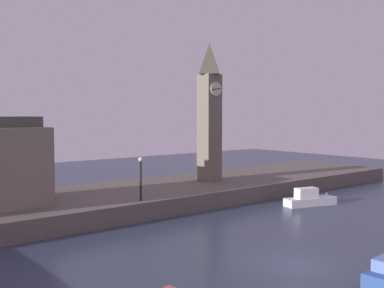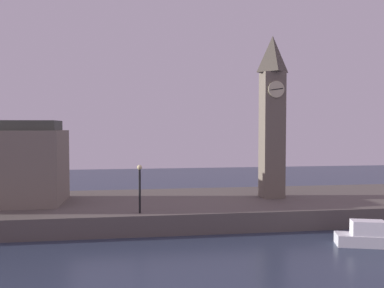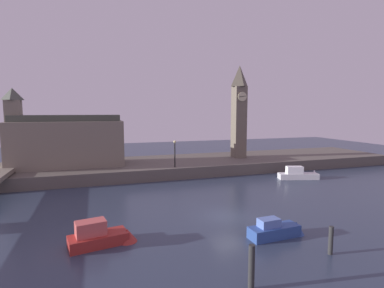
{
  "view_description": "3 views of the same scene",
  "coord_description": "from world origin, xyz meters",
  "px_view_note": "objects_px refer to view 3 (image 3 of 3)",
  "views": [
    {
      "loc": [
        -20.52,
        -15.91,
        8.48
      ],
      "look_at": [
        4.6,
        14.94,
        5.81
      ],
      "focal_mm": 43.4,
      "sensor_mm": 36.0,
      "label": 1
    },
    {
      "loc": [
        -0.85,
        -13.56,
        7.68
      ],
      "look_at": [
        3.23,
        15.32,
        6.43
      ],
      "focal_mm": 37.24,
      "sensor_mm": 36.0,
      "label": 2
    },
    {
      "loc": [
        -10.32,
        -21.97,
        8.79
      ],
      "look_at": [
        1.88,
        15.48,
        4.38
      ],
      "focal_mm": 28.06,
      "sensor_mm": 36.0,
      "label": 3
    }
  ],
  "objects_px": {
    "boat_dinghy_red": "(103,236)",
    "boat_ferry_white": "(301,174)",
    "clock_tower": "(239,110)",
    "mooring_post_left": "(251,267)",
    "mooring_post_right": "(331,240)",
    "boat_tour_blue": "(278,230)",
    "parliament_hall": "(65,141)",
    "streetlamp": "(175,150)"
  },
  "relations": [
    {
      "from": "boat_dinghy_red",
      "to": "boat_tour_blue",
      "type": "distance_m",
      "value": 11.92
    },
    {
      "from": "mooring_post_right",
      "to": "boat_tour_blue",
      "type": "relative_size",
      "value": 0.41
    },
    {
      "from": "boat_dinghy_red",
      "to": "boat_ferry_white",
      "type": "relative_size",
      "value": 0.79
    },
    {
      "from": "boat_dinghy_red",
      "to": "boat_ferry_white",
      "type": "bearing_deg",
      "value": 25.82
    },
    {
      "from": "boat_dinghy_red",
      "to": "mooring_post_left",
      "type": "bearing_deg",
      "value": -47.79
    },
    {
      "from": "parliament_hall",
      "to": "boat_ferry_white",
      "type": "bearing_deg",
      "value": -19.6
    },
    {
      "from": "clock_tower",
      "to": "parliament_hall",
      "type": "height_order",
      "value": "clock_tower"
    },
    {
      "from": "boat_dinghy_red",
      "to": "parliament_hall",
      "type": "bearing_deg",
      "value": 100.19
    },
    {
      "from": "mooring_post_left",
      "to": "boat_ferry_white",
      "type": "xyz_separation_m",
      "value": [
        18.13,
        19.51,
        -0.59
      ]
    },
    {
      "from": "parliament_hall",
      "to": "mooring_post_right",
      "type": "xyz_separation_m",
      "value": [
        17.23,
        -28.06,
        -3.92
      ]
    },
    {
      "from": "mooring_post_left",
      "to": "boat_tour_blue",
      "type": "height_order",
      "value": "mooring_post_left"
    },
    {
      "from": "streetlamp",
      "to": "boat_tour_blue",
      "type": "xyz_separation_m",
      "value": [
        2.23,
        -19.72,
        -3.19
      ]
    },
    {
      "from": "streetlamp",
      "to": "boat_dinghy_red",
      "type": "bearing_deg",
      "value": -118.68
    },
    {
      "from": "clock_tower",
      "to": "streetlamp",
      "type": "xyz_separation_m",
      "value": [
        -11.55,
        -4.89,
        -5.11
      ]
    },
    {
      "from": "clock_tower",
      "to": "boat_ferry_white",
      "type": "distance_m",
      "value": 13.59
    },
    {
      "from": "clock_tower",
      "to": "boat_dinghy_red",
      "type": "height_order",
      "value": "clock_tower"
    },
    {
      "from": "boat_dinghy_red",
      "to": "boat_ferry_white",
      "type": "distance_m",
      "value": 27.66
    },
    {
      "from": "parliament_hall",
      "to": "mooring_post_left",
      "type": "xyz_separation_m",
      "value": [
        10.79,
        -29.81,
        -3.66
      ]
    },
    {
      "from": "boat_ferry_white",
      "to": "boat_tour_blue",
      "type": "height_order",
      "value": "boat_ferry_white"
    },
    {
      "from": "mooring_post_right",
      "to": "mooring_post_left",
      "type": "bearing_deg",
      "value": -164.86
    },
    {
      "from": "clock_tower",
      "to": "boat_tour_blue",
      "type": "xyz_separation_m",
      "value": [
        -9.32,
        -24.61,
        -8.29
      ]
    },
    {
      "from": "mooring_post_left",
      "to": "mooring_post_right",
      "type": "xyz_separation_m",
      "value": [
        6.44,
        1.74,
        -0.26
      ]
    },
    {
      "from": "mooring_post_left",
      "to": "streetlamp",
      "type": "bearing_deg",
      "value": 83.87
    },
    {
      "from": "clock_tower",
      "to": "streetlamp",
      "type": "height_order",
      "value": "clock_tower"
    },
    {
      "from": "streetlamp",
      "to": "mooring_post_left",
      "type": "bearing_deg",
      "value": -96.13
    },
    {
      "from": "parliament_hall",
      "to": "streetlamp",
      "type": "relative_size",
      "value": 4.02
    },
    {
      "from": "boat_ferry_white",
      "to": "clock_tower",
      "type": "bearing_deg",
      "value": 111.35
    },
    {
      "from": "mooring_post_left",
      "to": "boat_ferry_white",
      "type": "distance_m",
      "value": 26.64
    },
    {
      "from": "boat_tour_blue",
      "to": "clock_tower",
      "type": "bearing_deg",
      "value": 69.26
    },
    {
      "from": "streetlamp",
      "to": "mooring_post_left",
      "type": "relative_size",
      "value": 1.51
    },
    {
      "from": "clock_tower",
      "to": "parliament_hall",
      "type": "distance_m",
      "value": 25.31
    },
    {
      "from": "clock_tower",
      "to": "parliament_hall",
      "type": "relative_size",
      "value": 1.01
    },
    {
      "from": "boat_dinghy_red",
      "to": "boat_tour_blue",
      "type": "relative_size",
      "value": 1.09
    },
    {
      "from": "mooring_post_right",
      "to": "boat_ferry_white",
      "type": "xyz_separation_m",
      "value": [
        11.69,
        17.77,
        -0.33
      ]
    },
    {
      "from": "clock_tower",
      "to": "parliament_hall",
      "type": "xyz_separation_m",
      "value": [
        -24.99,
        0.24,
        -4.0
      ]
    },
    {
      "from": "boat_dinghy_red",
      "to": "boat_ferry_white",
      "type": "xyz_separation_m",
      "value": [
        24.9,
        12.05,
        -0.03
      ]
    },
    {
      "from": "streetlamp",
      "to": "boat_ferry_white",
      "type": "distance_m",
      "value": 16.62
    },
    {
      "from": "boat_dinghy_red",
      "to": "streetlamp",
      "type": "bearing_deg",
      "value": 61.32
    },
    {
      "from": "boat_tour_blue",
      "to": "boat_dinghy_red",
      "type": "bearing_deg",
      "value": 167.86
    },
    {
      "from": "clock_tower",
      "to": "boat_dinghy_red",
      "type": "distance_m",
      "value": 31.56
    },
    {
      "from": "clock_tower",
      "to": "boat_dinghy_red",
      "type": "xyz_separation_m",
      "value": [
        -20.97,
        -22.1,
        -8.22
      ]
    },
    {
      "from": "parliament_hall",
      "to": "boat_tour_blue",
      "type": "xyz_separation_m",
      "value": [
        15.67,
        -24.85,
        -4.3
      ]
    }
  ]
}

